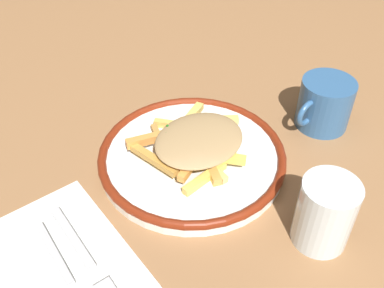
{
  "coord_description": "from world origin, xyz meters",
  "views": [
    {
      "loc": [
        0.31,
        0.36,
        0.46
      ],
      "look_at": [
        0.0,
        0.0,
        0.04
      ],
      "focal_mm": 41.23,
      "sensor_mm": 36.0,
      "label": 1
    }
  ],
  "objects_px": {
    "napkin": "(60,265)",
    "spoon": "(70,283)",
    "fork": "(84,256)",
    "fries_heap": "(196,144)",
    "water_glass": "(325,213)",
    "plate": "(192,157)",
    "coffee_mug": "(324,104)"
  },
  "relations": [
    {
      "from": "plate",
      "to": "napkin",
      "type": "distance_m",
      "value": 0.24
    },
    {
      "from": "fries_heap",
      "to": "napkin",
      "type": "bearing_deg",
      "value": 6.93
    },
    {
      "from": "napkin",
      "to": "coffee_mug",
      "type": "height_order",
      "value": "coffee_mug"
    },
    {
      "from": "fries_heap",
      "to": "fork",
      "type": "bearing_deg",
      "value": 10.94
    },
    {
      "from": "plate",
      "to": "napkin",
      "type": "relative_size",
      "value": 1.21
    },
    {
      "from": "plate",
      "to": "spoon",
      "type": "height_order",
      "value": "plate"
    },
    {
      "from": "fries_heap",
      "to": "napkin",
      "type": "height_order",
      "value": "fries_heap"
    },
    {
      "from": "napkin",
      "to": "fork",
      "type": "height_order",
      "value": "fork"
    },
    {
      "from": "fork",
      "to": "coffee_mug",
      "type": "bearing_deg",
      "value": 177.09
    },
    {
      "from": "fries_heap",
      "to": "coffee_mug",
      "type": "xyz_separation_m",
      "value": [
        -0.22,
        0.06,
        0.0
      ]
    },
    {
      "from": "plate",
      "to": "spoon",
      "type": "relative_size",
      "value": 1.82
    },
    {
      "from": "spoon",
      "to": "coffee_mug",
      "type": "height_order",
      "value": "coffee_mug"
    },
    {
      "from": "napkin",
      "to": "water_glass",
      "type": "relative_size",
      "value": 2.43
    },
    {
      "from": "spoon",
      "to": "water_glass",
      "type": "xyz_separation_m",
      "value": [
        -0.27,
        0.14,
        0.03
      ]
    },
    {
      "from": "plate",
      "to": "coffee_mug",
      "type": "height_order",
      "value": "coffee_mug"
    },
    {
      "from": "fries_heap",
      "to": "water_glass",
      "type": "relative_size",
      "value": 1.96
    },
    {
      "from": "spoon",
      "to": "fork",
      "type": "bearing_deg",
      "value": -143.65
    },
    {
      "from": "fork",
      "to": "water_glass",
      "type": "distance_m",
      "value": 0.3
    },
    {
      "from": "water_glass",
      "to": "napkin",
      "type": "bearing_deg",
      "value": -32.81
    },
    {
      "from": "plate",
      "to": "water_glass",
      "type": "height_order",
      "value": "water_glass"
    },
    {
      "from": "fries_heap",
      "to": "coffee_mug",
      "type": "distance_m",
      "value": 0.23
    },
    {
      "from": "spoon",
      "to": "coffee_mug",
      "type": "bearing_deg",
      "value": -179.94
    },
    {
      "from": "spoon",
      "to": "water_glass",
      "type": "distance_m",
      "value": 0.31
    },
    {
      "from": "fries_heap",
      "to": "napkin",
      "type": "xyz_separation_m",
      "value": [
        0.24,
        0.03,
        -0.04
      ]
    },
    {
      "from": "plate",
      "to": "coffee_mug",
      "type": "xyz_separation_m",
      "value": [
        -0.22,
        0.07,
        0.03
      ]
    },
    {
      "from": "plate",
      "to": "fries_heap",
      "type": "xyz_separation_m",
      "value": [
        -0.0,
        0.0,
        0.03
      ]
    },
    {
      "from": "napkin",
      "to": "spoon",
      "type": "xyz_separation_m",
      "value": [
        0.0,
        0.03,
        0.01
      ]
    },
    {
      "from": "plate",
      "to": "coffee_mug",
      "type": "relative_size",
      "value": 2.48
    },
    {
      "from": "napkin",
      "to": "spoon",
      "type": "bearing_deg",
      "value": 84.03
    },
    {
      "from": "fries_heap",
      "to": "water_glass",
      "type": "height_order",
      "value": "water_glass"
    },
    {
      "from": "plate",
      "to": "fries_heap",
      "type": "distance_m",
      "value": 0.03
    },
    {
      "from": "coffee_mug",
      "to": "fork",
      "type": "bearing_deg",
      "value": -2.91
    }
  ]
}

